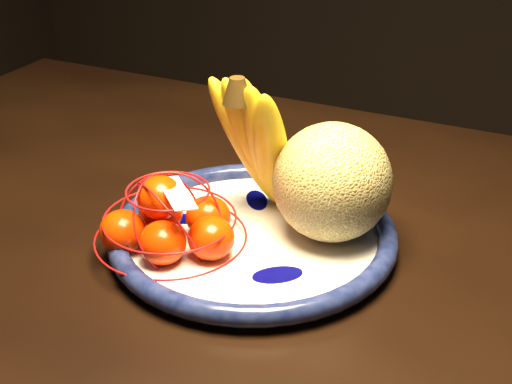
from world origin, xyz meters
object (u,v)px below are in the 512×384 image
at_px(fruit_bowl, 253,235).
at_px(mandarin_bag, 171,223).
at_px(banana_bunch, 260,139).
at_px(dining_table, 273,284).
at_px(cantaloupe, 332,182).

distance_m(fruit_bowl, mandarin_bag, 0.11).
relative_size(banana_bunch, mandarin_bag, 1.04).
height_order(dining_table, mandarin_bag, mandarin_bag).
height_order(banana_bunch, mandarin_bag, banana_bunch).
height_order(fruit_bowl, banana_bunch, banana_bunch).
xyz_separation_m(fruit_bowl, cantaloupe, (0.09, 0.04, 0.07)).
xyz_separation_m(fruit_bowl, banana_bunch, (-0.01, 0.06, 0.11)).
distance_m(fruit_bowl, banana_bunch, 0.12).
distance_m(dining_table, fruit_bowl, 0.10).
bearing_deg(dining_table, banana_bunch, 149.11).
height_order(dining_table, fruit_bowl, fruit_bowl).
bearing_deg(mandarin_bag, fruit_bowl, 36.10).
bearing_deg(cantaloupe, dining_table, -177.52).
xyz_separation_m(dining_table, fruit_bowl, (-0.01, -0.04, 0.09)).
height_order(cantaloupe, mandarin_bag, cantaloupe).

